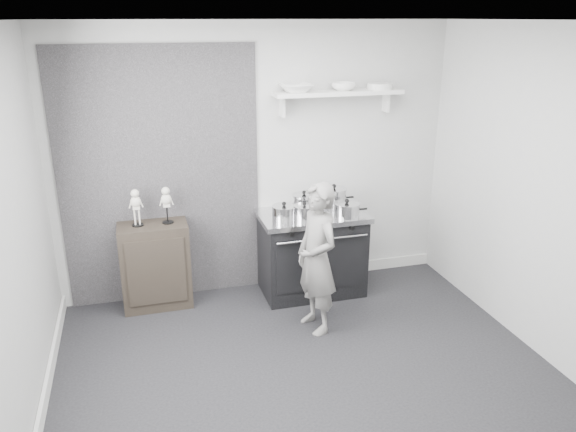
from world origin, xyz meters
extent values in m
plane|color=black|center=(0.00, 0.00, 0.00)|extent=(4.00, 4.00, 0.00)
cube|color=#BCBCB9|center=(0.00, 1.80, 1.35)|extent=(4.00, 0.02, 2.70)
cube|color=#BCBCB9|center=(0.00, -1.80, 1.35)|extent=(4.00, 0.02, 2.70)
cube|color=#BCBCB9|center=(-2.00, 0.00, 1.35)|extent=(0.02, 3.60, 2.70)
cube|color=#BCBCB9|center=(2.00, 0.00, 1.35)|extent=(0.02, 3.60, 2.70)
cube|color=silver|center=(0.00, 0.00, 2.70)|extent=(4.00, 3.60, 0.02)
cube|color=black|center=(-0.95, 1.79, 1.25)|extent=(1.90, 0.02, 2.50)
cube|color=silver|center=(1.00, 1.78, 0.06)|extent=(2.00, 0.03, 0.12)
cube|color=silver|center=(-1.98, 0.00, 0.06)|extent=(0.03, 3.60, 0.12)
cube|color=silver|center=(0.80, 1.67, 2.02)|extent=(1.30, 0.26, 0.04)
cube|color=silver|center=(0.25, 1.74, 1.90)|extent=(0.03, 0.12, 0.20)
cube|color=silver|center=(1.35, 1.74, 1.90)|extent=(0.03, 0.12, 0.20)
cube|color=black|center=(0.49, 1.48, 0.41)|extent=(1.01, 0.61, 0.81)
cube|color=silver|center=(0.49, 1.48, 0.84)|extent=(1.07, 0.65, 0.05)
cube|color=black|center=(0.25, 1.18, 0.43)|extent=(0.43, 0.02, 0.53)
cube|color=black|center=(0.73, 1.18, 0.43)|extent=(0.43, 0.02, 0.53)
cylinder|color=silver|center=(0.49, 1.15, 0.71)|extent=(0.91, 0.02, 0.02)
cylinder|color=black|center=(0.18, 1.16, 0.79)|extent=(0.04, 0.03, 0.04)
cylinder|color=black|center=(0.49, 1.16, 0.79)|extent=(0.04, 0.03, 0.04)
cylinder|color=black|center=(0.79, 1.16, 0.79)|extent=(0.04, 0.03, 0.04)
cube|color=black|center=(-1.08, 1.61, 0.43)|extent=(0.66, 0.38, 0.85)
imported|color=slate|center=(0.30, 0.75, 0.70)|extent=(0.44, 0.57, 1.39)
cylinder|color=silver|center=(0.18, 1.41, 0.92)|extent=(0.23, 0.23, 0.12)
cylinder|color=silver|center=(0.18, 1.41, 0.98)|extent=(0.24, 0.24, 0.01)
sphere|color=black|center=(0.18, 1.41, 1.01)|extent=(0.04, 0.04, 0.04)
cylinder|color=black|center=(0.33, 1.41, 0.92)|extent=(0.10, 0.02, 0.02)
cylinder|color=silver|center=(0.43, 1.57, 0.94)|extent=(0.23, 0.23, 0.16)
cylinder|color=silver|center=(0.43, 1.57, 1.03)|extent=(0.24, 0.24, 0.02)
sphere|color=black|center=(0.43, 1.57, 1.06)|extent=(0.04, 0.04, 0.04)
cylinder|color=black|center=(0.59, 1.57, 0.94)|extent=(0.10, 0.02, 0.02)
cylinder|color=silver|center=(0.75, 1.59, 0.96)|extent=(0.26, 0.26, 0.19)
cylinder|color=silver|center=(0.75, 1.59, 1.06)|extent=(0.26, 0.26, 0.02)
sphere|color=black|center=(0.75, 1.59, 1.09)|extent=(0.05, 0.05, 0.05)
cylinder|color=black|center=(0.92, 1.59, 0.96)|extent=(0.10, 0.02, 0.02)
cylinder|color=silver|center=(0.78, 1.30, 0.92)|extent=(0.25, 0.25, 0.12)
cylinder|color=silver|center=(0.78, 1.30, 0.99)|extent=(0.26, 0.26, 0.02)
sphere|color=black|center=(0.78, 1.30, 1.02)|extent=(0.04, 0.04, 0.04)
cylinder|color=black|center=(0.95, 1.30, 0.92)|extent=(0.10, 0.02, 0.02)
cylinder|color=silver|center=(0.36, 1.34, 0.92)|extent=(0.21, 0.21, 0.12)
cylinder|color=silver|center=(0.36, 1.34, 0.99)|extent=(0.21, 0.21, 0.02)
sphere|color=black|center=(0.36, 1.34, 1.02)|extent=(0.04, 0.04, 0.04)
cylinder|color=black|center=(0.50, 1.34, 0.92)|extent=(0.10, 0.02, 0.02)
imported|color=white|center=(0.37, 1.67, 2.08)|extent=(0.32, 0.32, 0.08)
imported|color=white|center=(0.85, 1.67, 2.08)|extent=(0.24, 0.24, 0.08)
cylinder|color=silver|center=(1.24, 1.67, 2.07)|extent=(0.25, 0.25, 0.06)
camera|label=1|loc=(-1.18, -3.57, 2.72)|focal=35.00mm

